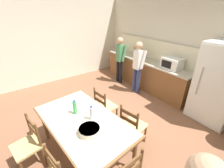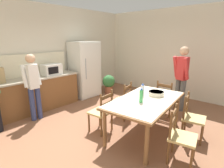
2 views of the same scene
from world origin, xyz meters
TOP-DOWN VIEW (x-y plane):
  - ground_plane at (0.00, 0.00)m, footprint 8.32×8.32m
  - wall_back at (0.00, 2.66)m, footprint 6.52×0.12m
  - wall_left at (-3.26, 0.00)m, footprint 0.12×5.20m
  - kitchen_counter at (-1.00, 2.23)m, footprint 3.26×0.66m
  - counter_splashback at (-1.00, 2.54)m, footprint 3.22×0.03m
  - refrigerator at (1.16, 2.19)m, footprint 0.87×0.73m
  - microwave at (-0.05, 2.21)m, footprint 0.50×0.39m
  - paper_bag at (-1.39, 2.20)m, footprint 0.24×0.16m
  - dining_table at (0.30, -0.69)m, footprint 1.92×1.20m
  - bottle_near_centre at (0.08, -0.71)m, footprint 0.07×0.07m
  - bottle_off_centre at (0.38, -0.55)m, footprint 0.07×0.07m
  - serving_bowl at (0.63, -0.73)m, footprint 0.32×0.32m
  - chair_side_near_left at (-0.03, -1.53)m, footprint 0.49×0.47m
  - chair_side_far_left at (-0.19, 0.07)m, footprint 0.46×0.44m
  - chair_side_far_right at (0.64, 0.15)m, footprint 0.49×0.47m
  - person_at_sink at (-1.72, 1.71)m, footprint 0.40×0.28m
  - person_at_counter at (-0.84, 1.69)m, footprint 0.40×0.28m

SIDE VIEW (x-z plane):
  - ground_plane at x=0.00m, z-range 0.00..0.00m
  - chair_side_near_left at x=-0.03m, z-range -0.01..0.90m
  - chair_side_far_left at x=-0.19m, z-range -0.01..0.90m
  - chair_side_far_right at x=0.64m, z-range -0.01..0.90m
  - kitchen_counter at x=-1.00m, z-range 0.00..0.93m
  - dining_table at x=0.30m, z-range 0.31..1.09m
  - serving_bowl at x=0.63m, z-range 0.78..0.87m
  - person_at_sink at x=-1.72m, z-range 0.10..1.69m
  - person_at_counter at x=-0.84m, z-range 0.10..1.70m
  - bottle_near_centre at x=0.08m, z-range 0.77..1.04m
  - bottle_off_centre at x=0.38m, z-range 0.77..1.04m
  - refrigerator at x=1.16m, z-range 0.00..1.84m
  - microwave at x=-0.05m, z-range 0.93..1.23m
  - paper_bag at x=-1.39m, z-range 0.93..1.29m
  - counter_splashback at x=-1.00m, z-range 0.93..1.53m
  - wall_back at x=0.00m, z-range 0.00..2.90m
  - wall_left at x=-3.26m, z-range 0.00..2.90m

